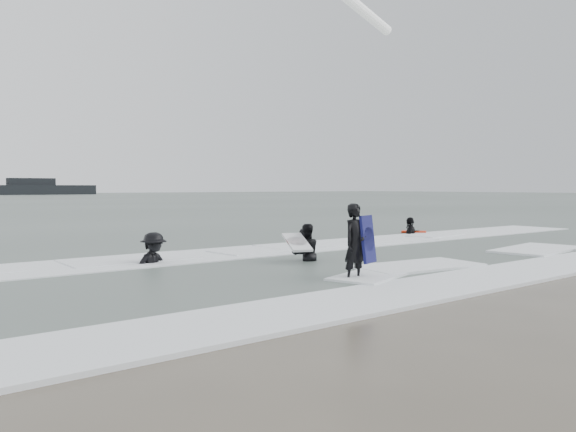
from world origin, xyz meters
TOP-DOWN VIEW (x-y plane):
  - ground at (0.00, 0.00)m, footprint 320.00×320.00m
  - surfer_centre at (-1.49, 0.81)m, footprint 0.61×0.42m
  - surfer_wading at (-0.46, 3.64)m, footprint 0.88×0.76m
  - surfer_breaker at (-3.78, 5.32)m, footprint 1.20×0.86m
  - surfer_right_near at (7.73, 7.29)m, footprint 1.18×0.91m
  - surfer_right_far at (3.31, 8.39)m, footprint 0.91×0.80m
  - surf_foam at (0.00, 3.70)m, footprint 30.03×9.06m
  - bodyboards at (2.10, 3.97)m, footprint 10.19×7.49m
  - vessel_horizon at (21.52, 131.33)m, footprint 28.09×5.02m

SIDE VIEW (x-z plane):
  - ground at x=0.00m, z-range 0.00..0.00m
  - surfer_centre at x=-1.49m, z-range -0.80..0.80m
  - surfer_wading at x=-0.46m, z-range -0.76..0.76m
  - surfer_breaker at x=-3.78m, z-range -0.83..0.83m
  - surfer_right_near at x=7.73m, z-range -0.93..0.93m
  - surfer_right_far at x=3.31m, z-range -0.78..0.78m
  - surf_foam at x=0.00m, z-range 0.00..0.08m
  - bodyboards at x=2.10m, z-range -0.13..1.12m
  - vessel_horizon at x=21.52m, z-range -0.49..3.33m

